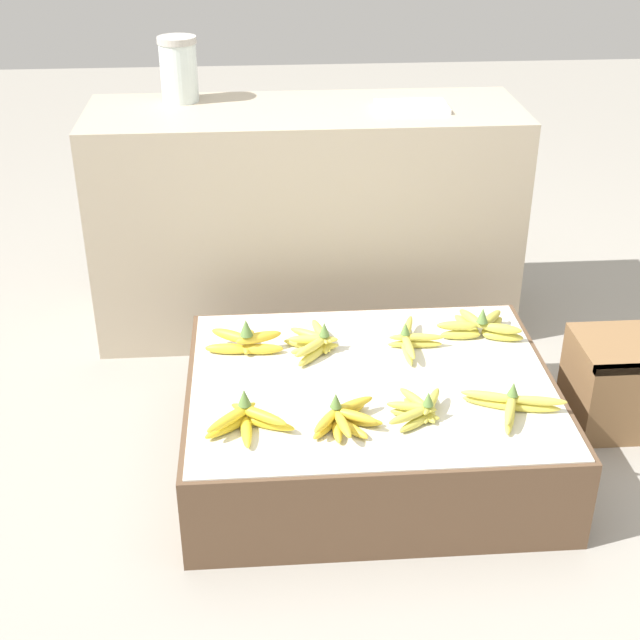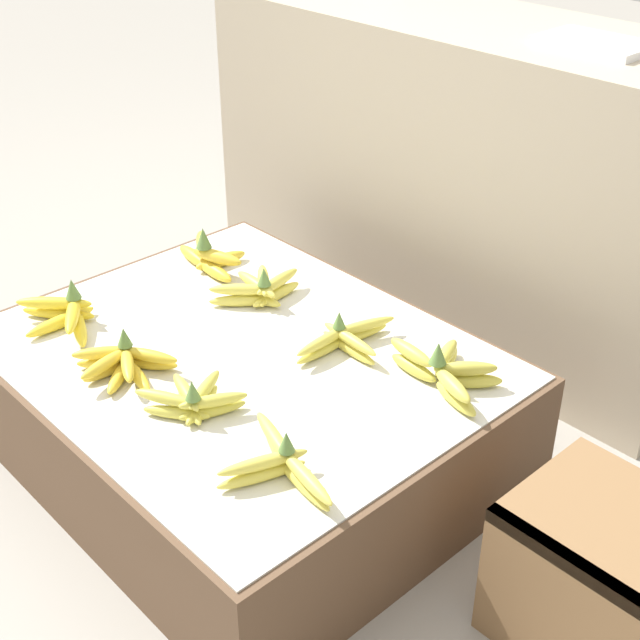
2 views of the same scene
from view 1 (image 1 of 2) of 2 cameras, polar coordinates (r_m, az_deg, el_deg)
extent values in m
plane|color=gray|center=(2.63, 3.12, -8.81)|extent=(10.00, 10.00, 0.00)
cube|color=brown|center=(2.56, 3.20, -6.43)|extent=(1.02, 0.83, 0.27)
cube|color=silver|center=(2.48, 3.28, -3.86)|extent=(0.99, 0.81, 0.00)
cube|color=tan|center=(3.17, -0.92, 6.41)|extent=(1.46, 0.48, 0.80)
cube|color=olive|center=(2.86, 18.92, -3.80)|extent=(0.31, 0.27, 0.28)
ellipsoid|color=yellow|center=(2.28, -5.65, -6.70)|extent=(0.15, 0.12, 0.03)
ellipsoid|color=yellow|center=(2.27, -4.75, -6.89)|extent=(0.04, 0.17, 0.03)
ellipsoid|color=yellow|center=(2.28, -3.59, -6.57)|extent=(0.16, 0.09, 0.03)
ellipsoid|color=yellow|center=(2.26, -5.67, -6.21)|extent=(0.14, 0.14, 0.03)
ellipsoid|color=yellow|center=(2.27, -3.96, -6.03)|extent=(0.15, 0.12, 0.03)
cone|color=#5B7F3D|center=(2.27, -4.87, -4.95)|extent=(0.03, 0.03, 0.05)
ellipsoid|color=gold|center=(2.27, 0.47, -6.83)|extent=(0.10, 0.11, 0.03)
ellipsoid|color=gold|center=(2.26, 1.09, -6.92)|extent=(0.03, 0.12, 0.03)
ellipsoid|color=gold|center=(2.27, 1.93, -6.90)|extent=(0.10, 0.11, 0.03)
ellipsoid|color=gold|center=(2.29, 2.48, -6.48)|extent=(0.13, 0.05, 0.03)
ellipsoid|color=gold|center=(2.32, 1.78, -5.94)|extent=(0.11, 0.10, 0.03)
ellipsoid|color=gold|center=(2.25, 0.46, -6.40)|extent=(0.09, 0.12, 0.03)
ellipsoid|color=gold|center=(2.24, 1.45, -6.63)|extent=(0.05, 0.13, 0.03)
ellipsoid|color=gold|center=(2.26, 2.19, -6.14)|extent=(0.12, 0.08, 0.03)
ellipsoid|color=gold|center=(2.30, 2.10, -5.44)|extent=(0.12, 0.08, 0.03)
cone|color=#5B7F3D|center=(2.26, 1.01, -5.15)|extent=(0.03, 0.03, 0.04)
ellipsoid|color=gold|center=(2.35, 7.01, -5.69)|extent=(0.07, 0.13, 0.02)
ellipsoid|color=gold|center=(2.34, 6.37, -5.78)|extent=(0.08, 0.13, 0.02)
ellipsoid|color=gold|center=(2.32, 6.09, -6.05)|extent=(0.13, 0.07, 0.02)
ellipsoid|color=gold|center=(2.30, 6.28, -6.49)|extent=(0.12, 0.10, 0.02)
ellipsoid|color=gold|center=(2.34, 7.15, -5.19)|extent=(0.08, 0.13, 0.02)
ellipsoid|color=gold|center=(2.34, 6.14, -5.11)|extent=(0.08, 0.12, 0.02)
ellipsoid|color=gold|center=(2.31, 5.87, -5.55)|extent=(0.13, 0.06, 0.02)
ellipsoid|color=gold|center=(2.28, 5.76, -6.10)|extent=(0.13, 0.08, 0.02)
cone|color=#5B7F3D|center=(2.29, 6.95, -5.01)|extent=(0.03, 0.03, 0.04)
ellipsoid|color=#DBCC4C|center=(2.40, 10.98, -5.25)|extent=(0.16, 0.09, 0.02)
ellipsoid|color=#DBCC4C|center=(2.36, 12.05, -6.06)|extent=(0.07, 0.16, 0.02)
ellipsoid|color=#DBCC4C|center=(2.40, 13.26, -5.48)|extent=(0.16, 0.05, 0.02)
ellipsoid|color=#DBCC4C|center=(2.38, 10.92, -4.81)|extent=(0.16, 0.07, 0.02)
ellipsoid|color=#DBCC4C|center=(2.35, 12.09, -5.52)|extent=(0.08, 0.16, 0.02)
ellipsoid|color=#DBCC4C|center=(2.39, 13.66, -5.03)|extent=(0.16, 0.05, 0.02)
cone|color=#5B7F3D|center=(2.36, 12.27, -4.33)|extent=(0.03, 0.03, 0.04)
ellipsoid|color=gold|center=(2.59, -3.89, -1.87)|extent=(0.14, 0.04, 0.03)
ellipsoid|color=gold|center=(2.63, -4.58, -1.40)|extent=(0.05, 0.14, 0.03)
ellipsoid|color=gold|center=(2.60, -5.87, -1.84)|extent=(0.14, 0.05, 0.03)
ellipsoid|color=gold|center=(2.59, -3.94, -1.12)|extent=(0.14, 0.07, 0.03)
ellipsoid|color=gold|center=(2.60, -5.66, -1.01)|extent=(0.13, 0.10, 0.03)
cone|color=#5B7F3D|center=(2.56, -4.76, -0.47)|extent=(0.04, 0.04, 0.05)
ellipsoid|color=#DBCC4C|center=(2.63, 0.15, -1.36)|extent=(0.04, 0.15, 0.03)
ellipsoid|color=#DBCC4C|center=(2.63, -0.32, -1.36)|extent=(0.10, 0.14, 0.03)
ellipsoid|color=#DBCC4C|center=(2.61, -0.82, -1.58)|extent=(0.15, 0.08, 0.03)
ellipsoid|color=#DBCC4C|center=(2.59, -0.34, -1.85)|extent=(0.15, 0.06, 0.03)
ellipsoid|color=#DBCC4C|center=(2.56, -0.41, -2.24)|extent=(0.11, 0.13, 0.03)
ellipsoid|color=#DBCC4C|center=(2.62, -0.02, -0.75)|extent=(0.06, 0.15, 0.03)
ellipsoid|color=#DBCC4C|center=(2.61, -0.57, -0.98)|extent=(0.13, 0.11, 0.03)
ellipsoid|color=#DBCC4C|center=(2.59, -0.45, -1.24)|extent=(0.15, 0.04, 0.03)
ellipsoid|color=#DBCC4C|center=(2.55, -0.48, -1.70)|extent=(0.12, 0.12, 0.03)
cone|color=#5B7F3D|center=(2.57, 0.27, -0.59)|extent=(0.03, 0.03, 0.04)
ellipsoid|color=#DBCC4C|center=(2.60, 5.58, -1.98)|extent=(0.02, 0.16, 0.02)
ellipsoid|color=#DBCC4C|center=(2.63, 6.09, -1.54)|extent=(0.16, 0.03, 0.02)
ellipsoid|color=#DBCC4C|center=(2.66, 5.46, -1.09)|extent=(0.05, 0.16, 0.02)
ellipsoid|color=#DBCC4C|center=(2.58, 5.66, -1.58)|extent=(0.03, 0.16, 0.02)
ellipsoid|color=#DBCC4C|center=(2.62, 6.20, -1.10)|extent=(0.16, 0.03, 0.02)
ellipsoid|color=#DBCC4C|center=(2.66, 5.61, -0.56)|extent=(0.07, 0.16, 0.02)
cone|color=#5B7F3D|center=(2.60, 5.49, -0.53)|extent=(0.03, 0.03, 0.04)
ellipsoid|color=gold|center=(2.71, 11.63, -1.03)|extent=(0.12, 0.06, 0.03)
ellipsoid|color=gold|center=(2.76, 10.96, -0.34)|extent=(0.10, 0.11, 0.03)
ellipsoid|color=gold|center=(2.75, 9.36, -0.26)|extent=(0.07, 0.12, 0.03)
ellipsoid|color=gold|center=(2.69, 8.98, -0.94)|extent=(0.12, 0.03, 0.03)
ellipsoid|color=gold|center=(2.69, 11.53, -0.54)|extent=(0.12, 0.07, 0.03)
ellipsoid|color=gold|center=(2.74, 10.87, 0.09)|extent=(0.10, 0.11, 0.03)
ellipsoid|color=gold|center=(2.73, 9.66, 0.10)|extent=(0.07, 0.12, 0.03)
ellipsoid|color=gold|center=(2.68, 8.75, -0.36)|extent=(0.12, 0.04, 0.03)
cone|color=#5B7F3D|center=(2.67, 10.37, 0.31)|extent=(0.03, 0.03, 0.05)
cylinder|color=silver|center=(3.15, -9.01, 15.37)|extent=(0.13, 0.13, 0.19)
cylinder|color=#B7B2A8|center=(3.13, -9.17, 17.28)|extent=(0.13, 0.13, 0.02)
cube|color=white|center=(3.05, 5.89, 13.42)|extent=(0.24, 0.15, 0.02)
camera|label=2|loc=(1.94, 49.29, 9.43)|focal=50.00mm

